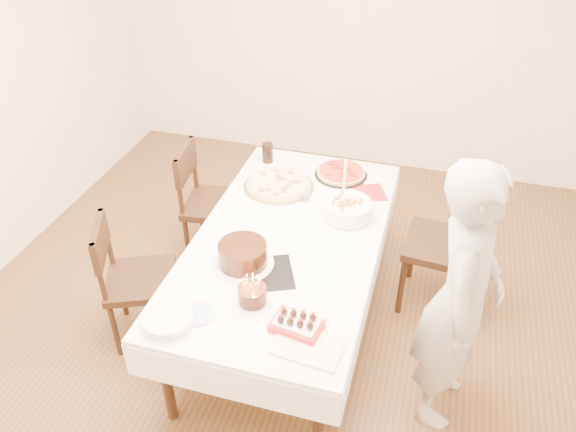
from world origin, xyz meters
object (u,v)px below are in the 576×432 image
(chair_left_savory, at_px, (216,204))
(layer_cake, at_px, (243,255))
(chair_right_savory, at_px, (442,246))
(pizza_white, at_px, (279,185))
(birthday_cake, at_px, (252,290))
(pasta_bowl, at_px, (347,209))
(dining_table, at_px, (288,281))
(strawberry_box, at_px, (297,324))
(taper_candle, at_px, (345,180))
(person, at_px, (460,300))
(pizza_pepperoni, at_px, (341,173))
(chair_left_dessert, at_px, (141,280))
(cola_glass, at_px, (268,153))

(chair_left_savory, height_order, layer_cake, chair_left_savory)
(chair_right_savory, distance_m, pizza_white, 1.21)
(chair_left_savory, bearing_deg, birthday_cake, 114.25)
(pasta_bowl, bearing_deg, pizza_white, 157.93)
(pizza_white, bearing_deg, birthday_cake, -79.98)
(layer_cake, bearing_deg, dining_table, 61.42)
(dining_table, distance_m, strawberry_box, 0.88)
(chair_left_savory, bearing_deg, layer_cake, 114.97)
(chair_left_savory, relative_size, taper_candle, 2.92)
(chair_right_savory, distance_m, person, 0.94)
(chair_left_savory, bearing_deg, dining_table, 135.55)
(pizza_pepperoni, xyz_separation_m, taper_candle, (0.08, -0.32, 0.14))
(person, bearing_deg, dining_table, 76.82)
(chair_left_dessert, bearing_deg, person, 155.56)
(chair_left_savory, xyz_separation_m, strawberry_box, (1.01, -1.31, 0.30))
(pizza_white, relative_size, pizza_pepperoni, 1.31)
(person, xyz_separation_m, pasta_bowl, (-0.74, 0.70, -0.03))
(person, bearing_deg, taper_candle, 48.92)
(chair_left_dessert, distance_m, layer_cake, 0.80)
(dining_table, distance_m, cola_glass, 1.06)
(chair_left_savory, height_order, pizza_pepperoni, chair_left_savory)
(dining_table, distance_m, chair_right_savory, 1.09)
(pizza_pepperoni, bearing_deg, person, -53.60)
(chair_left_dessert, xyz_separation_m, layer_cake, (0.71, 0.02, 0.36))
(pasta_bowl, xyz_separation_m, taper_candle, (-0.06, 0.19, 0.11))
(pasta_bowl, height_order, cola_glass, cola_glass)
(pasta_bowl, relative_size, birthday_cake, 2.07)
(chair_left_dessert, height_order, cola_glass, chair_left_dessert)
(chair_left_dessert, relative_size, taper_candle, 2.81)
(person, bearing_deg, pizza_pepperoni, 43.01)
(pizza_white, bearing_deg, pizza_pepperoni, 36.09)
(person, height_order, birthday_cake, person)
(layer_cake, bearing_deg, cola_glass, 101.04)
(taper_candle, height_order, cola_glass, taper_candle)
(dining_table, xyz_separation_m, person, (1.06, -0.38, 0.46))
(chair_left_savory, bearing_deg, person, 145.10)
(dining_table, relative_size, pizza_pepperoni, 5.50)
(layer_cake, xyz_separation_m, strawberry_box, (0.44, -0.41, -0.04))
(layer_cake, bearing_deg, chair_left_dessert, -178.17)
(pasta_bowl, xyz_separation_m, birthday_cake, (-0.34, -0.94, 0.03))
(chair_right_savory, bearing_deg, chair_left_savory, -177.57)
(dining_table, bearing_deg, strawberry_box, -70.52)
(birthday_cake, bearing_deg, dining_table, 87.88)
(chair_left_dessert, relative_size, pasta_bowl, 2.86)
(dining_table, height_order, strawberry_box, strawberry_box)
(birthday_cake, bearing_deg, person, 12.24)
(chair_left_dessert, bearing_deg, pasta_bowl, -174.43)
(layer_cake, bearing_deg, pasta_bowl, 52.75)
(cola_glass, bearing_deg, layer_cake, -78.96)
(pasta_bowl, relative_size, strawberry_box, 1.26)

